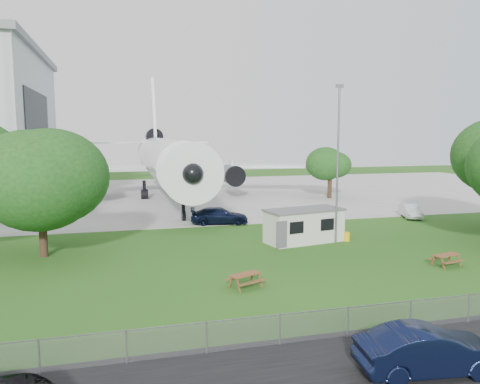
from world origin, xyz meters
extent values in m
plane|color=#31661C|center=(0.00, 0.00, 0.00)|extent=(160.00, 160.00, 0.00)
cube|color=black|center=(0.00, -13.00, 0.01)|extent=(120.00, 8.00, 0.02)
cube|color=#B7B7B2|center=(0.00, 38.00, 0.01)|extent=(120.00, 46.00, 0.03)
cube|color=#2D3033|center=(-16.93, 33.00, 6.75)|extent=(0.16, 16.00, 12.96)
cylinder|color=white|center=(-2.00, 34.00, 5.10)|extent=(5.40, 34.00, 5.40)
cone|color=white|center=(-2.00, 15.00, 5.10)|extent=(5.40, 5.50, 5.40)
cone|color=white|center=(-2.00, 55.00, 5.90)|extent=(4.86, 9.00, 4.86)
cube|color=white|center=(-14.50, 37.20, 3.90)|extent=(21.36, 10.77, 0.36)
cube|color=white|center=(10.50, 37.20, 3.90)|extent=(21.36, 10.77, 0.36)
cube|color=white|center=(-2.00, 55.00, 11.60)|extent=(0.46, 9.96, 12.17)
cylinder|color=#515459|center=(-10.50, 33.50, 3.00)|extent=(2.50, 4.20, 2.50)
cylinder|color=#515459|center=(6.50, 33.50, 3.00)|extent=(2.50, 4.20, 2.50)
cylinder|color=#515459|center=(-2.00, 54.00, 7.90)|extent=(2.60, 4.50, 2.60)
cylinder|color=black|center=(-2.00, 18.50, 1.20)|extent=(0.36, 0.36, 2.40)
cylinder|color=black|center=(-4.80, 35.00, 1.20)|extent=(0.44, 0.44, 2.40)
cylinder|color=black|center=(0.80, 35.00, 1.20)|extent=(0.44, 0.44, 2.40)
cube|color=beige|center=(5.90, 7.10, 1.25)|extent=(6.37, 3.62, 2.50)
cube|color=#59595B|center=(5.90, 7.10, 2.56)|extent=(6.61, 3.85, 0.12)
cylinder|color=gold|center=(9.30, 6.50, 0.35)|extent=(0.50, 0.50, 0.70)
cube|color=gray|center=(0.00, -9.50, 0.00)|extent=(58.00, 0.04, 1.30)
cylinder|color=slate|center=(8.20, 6.20, 6.00)|extent=(0.16, 0.16, 12.00)
cylinder|color=#382619|center=(-13.21, 7.54, 1.58)|extent=(0.56, 0.56, 3.16)
sphere|color=#2A611E|center=(-13.21, 7.54, 5.44)|extent=(7.79, 7.79, 7.79)
cylinder|color=#382619|center=(18.75, 29.37, 1.37)|extent=(0.56, 0.56, 2.75)
sphere|color=#2A611E|center=(18.75, 29.37, 4.73)|extent=(5.26, 5.26, 5.26)
imported|color=black|center=(2.32, -12.95, 0.84)|extent=(5.24, 2.32, 1.67)
imported|color=silver|center=(20.35, 14.14, 0.68)|extent=(2.74, 4.40, 1.37)
imported|color=black|center=(1.01, 15.86, 0.78)|extent=(5.64, 2.99, 1.56)
camera|label=1|loc=(-8.12, -26.42, 8.49)|focal=35.00mm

